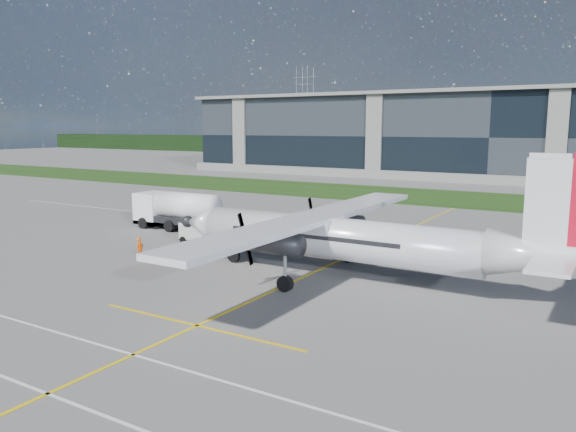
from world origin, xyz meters
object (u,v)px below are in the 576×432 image
Objects in this scene: baggage_tug at (197,233)px; safety_cone_fwd at (163,251)px; ground_crew_person at (140,248)px; turboprop_aircraft at (348,215)px; fuel_tanker_truck at (172,210)px; safety_cone_stbdwing at (384,236)px; safety_cone_nose_stbd at (211,252)px; safety_cone_nose_port at (172,258)px; pylon_west at (305,110)px.

safety_cone_fwd is (0.59, -4.51, -0.57)m from baggage_tug.
baggage_tug is 5.47× the size of safety_cone_fwd.
turboprop_aircraft is at bearing -82.22° from ground_crew_person.
baggage_tug is (-15.13, 3.72, -3.21)m from turboprop_aircraft.
fuel_tanker_truck is at bearing 160.68° from turboprop_aircraft.
safety_cone_stbdwing is (12.26, 9.52, -0.57)m from baggage_tug.
safety_cone_nose_stbd and safety_cone_stbdwing have the same top height.
baggage_tug is 5.47× the size of safety_cone_nose_port.
ground_crew_person is at bearing -168.07° from turboprop_aircraft.
fuel_tanker_truck is 11.98m from safety_cone_nose_stbd.
pylon_west reaches higher than turboprop_aircraft.
safety_cone_nose_stbd is 1.00× the size of safety_cone_stbdwing.
safety_cone_nose_port is at bearing -65.51° from baggage_tug.
pylon_west is at bearing 122.12° from safety_cone_stbdwing.
pylon_west is 158.48m from baggage_tug.
safety_cone_nose_port is at bearing -63.58° from pylon_west.
safety_cone_fwd is (6.62, -8.20, -1.47)m from fuel_tanker_truck.
pylon_west is at bearing 116.42° from safety_cone_nose_port.
fuel_tanker_truck is 4.88× the size of ground_crew_person.
safety_cone_nose_port is at bearing -122.37° from safety_cone_stbdwing.
safety_cone_nose_port is at bearing -170.99° from turboprop_aircraft.
safety_cone_fwd is (-11.67, -14.03, 0.00)m from safety_cone_stbdwing.
safety_cone_nose_port is 3.06m from safety_cone_nose_stbd.
safety_cone_nose_stbd is 1.00× the size of safety_cone_fwd.
safety_cone_nose_port is (1.96, 1.07, -0.69)m from ground_crew_person.
safety_cone_nose_port is 18.03m from safety_cone_stbdwing.
fuel_tanker_truck is 18.36× the size of safety_cone_nose_stbd.
pylon_west is 152.47m from fuel_tanker_truck.
safety_cone_nose_stbd is (1.25, 2.79, 0.00)m from safety_cone_nose_port.
safety_cone_nose_stbd is at bearing -37.11° from baggage_tug.
safety_cone_fwd is (-0.05, 2.28, -0.69)m from ground_crew_person.
fuel_tanker_truck is 10.64m from safety_cone_fwd.
ground_crew_person is 3.76× the size of safety_cone_fwd.
turboprop_aircraft is 15.04m from safety_cone_fwd.
fuel_tanker_truck is at bearing 148.50° from baggage_tug.
pylon_west reaches higher than safety_cone_nose_stbd.
safety_cone_nose_stbd is at bearing -62.74° from pylon_west.
fuel_tanker_truck is (-21.16, 7.42, -2.30)m from turboprop_aircraft.
baggage_tug reaches higher than safety_cone_nose_port.
pylon_west is at bearing 120.55° from turboprop_aircraft.
safety_cone_fwd is (-14.54, -0.79, -3.78)m from turboprop_aircraft.
safety_cone_nose_port is 2.34m from safety_cone_fwd.
fuel_tanker_truck is at bearing -64.91° from pylon_west.
turboprop_aircraft is at bearing -77.77° from safety_cone_stbdwing.
ground_crew_person is 5.07m from safety_cone_nose_stbd.
safety_cone_stbdwing is at bearing 102.23° from turboprop_aircraft.
ground_crew_person is (71.08, -148.04, -14.06)m from pylon_west.
turboprop_aircraft is (85.56, -144.98, -10.97)m from pylon_west.
baggage_tug is 4.58m from safety_cone_fwd.
safety_cone_fwd is at bearing -82.52° from baggage_tug.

